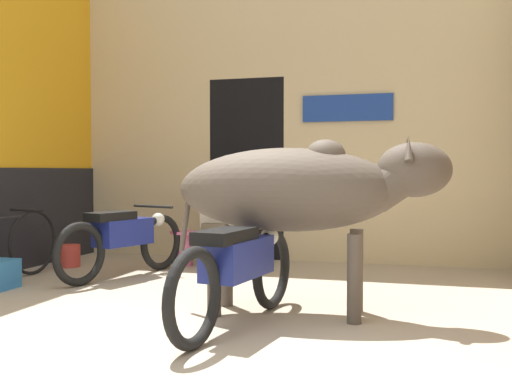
% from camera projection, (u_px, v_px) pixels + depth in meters
% --- Properties ---
extents(ground_plane, '(30.00, 30.00, 0.00)m').
position_uv_depth(ground_plane, '(135.00, 352.00, 3.75)').
color(ground_plane, tan).
extents(wall_back_with_doorway, '(5.48, 0.94, 4.19)m').
position_uv_depth(wall_back_with_doorway, '(277.00, 118.00, 7.79)').
color(wall_back_with_doorway, '#C6B289').
rests_on(wall_back_with_doorway, ground_plane).
extents(cow, '(2.16, 0.82, 1.41)m').
position_uv_depth(cow, '(301.00, 190.00, 4.70)').
color(cow, '#4C4238').
rests_on(cow, ground_plane).
extents(motorcycle_near, '(0.58, 1.91, 0.77)m').
position_uv_depth(motorcycle_near, '(238.00, 267.00, 4.35)').
color(motorcycle_near, black).
rests_on(motorcycle_near, ground_plane).
extents(motorcycle_far, '(0.73, 1.75, 0.75)m').
position_uv_depth(motorcycle_far, '(123.00, 238.00, 6.38)').
color(motorcycle_far, black).
rests_on(motorcycle_far, ground_plane).
extents(shopkeeper_seated, '(0.43, 0.34, 1.26)m').
position_uv_depth(shopkeeper_seated, '(218.00, 211.00, 7.12)').
color(shopkeeper_seated, brown).
rests_on(shopkeeper_seated, ground_plane).
extents(plastic_stool, '(0.32, 0.32, 0.42)m').
position_uv_depth(plastic_stool, '(183.00, 247.00, 7.20)').
color(plastic_stool, '#DB6093').
rests_on(plastic_stool, ground_plane).
extents(bucket, '(0.26, 0.26, 0.26)m').
position_uv_depth(bucket, '(69.00, 256.00, 7.10)').
color(bucket, '#C63D33').
rests_on(bucket, ground_plane).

